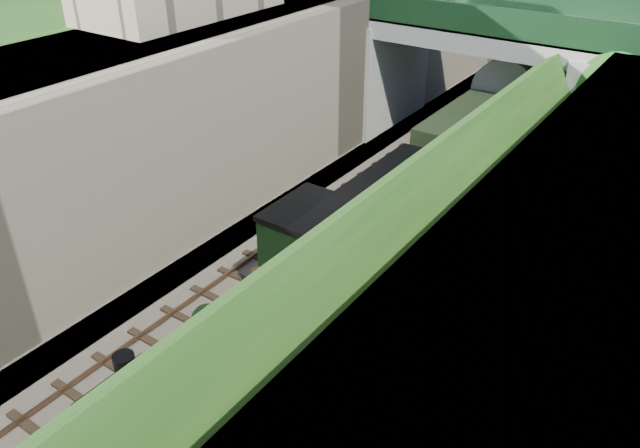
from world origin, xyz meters
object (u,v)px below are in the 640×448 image
(tree, at_px, (623,88))
(locomotive, at_px, (257,331))
(road_bridge, at_px, (513,70))
(tender, at_px, (394,221))

(tree, distance_m, locomotive, 17.73)
(road_bridge, distance_m, tree, 5.33)
(tender, bearing_deg, locomotive, -90.00)
(road_bridge, relative_size, locomotive, 1.56)
(tree, xyz_separation_m, locomotive, (-4.71, -16.87, -2.75))
(tree, relative_size, tender, 1.10)
(tree, bearing_deg, road_bridge, 159.54)
(road_bridge, height_order, tender, road_bridge)
(locomotive, distance_m, tender, 7.37)
(road_bridge, distance_m, locomotive, 18.85)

